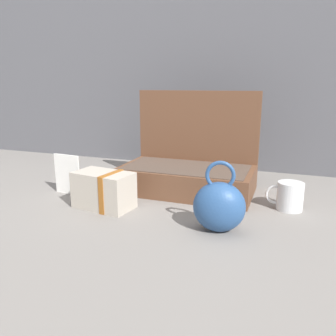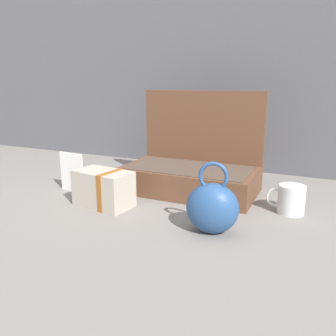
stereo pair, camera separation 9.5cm
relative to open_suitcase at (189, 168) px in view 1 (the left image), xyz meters
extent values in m
plane|color=slate|center=(-0.05, -0.15, -0.09)|extent=(6.00, 6.00, 0.00)
cube|color=#56565B|center=(-0.05, 0.43, 0.61)|extent=(3.20, 0.06, 1.40)
cube|color=brown|center=(0.00, -0.04, -0.04)|extent=(0.51, 0.27, 0.10)
cube|color=#4C3D33|center=(0.00, -0.04, 0.01)|extent=(0.47, 0.24, 0.00)
cube|color=brown|center=(0.00, 0.11, 0.11)|extent=(0.51, 0.02, 0.39)
ellipsoid|color=#284C7F|center=(0.20, -0.35, -0.01)|extent=(0.16, 0.13, 0.15)
torus|color=#284C7F|center=(0.20, -0.35, 0.08)|extent=(0.09, 0.02, 0.08)
cube|color=#B2A899|center=(-0.21, -0.30, -0.03)|extent=(0.21, 0.14, 0.12)
cube|color=#99561E|center=(-0.18, -0.30, -0.03)|extent=(0.04, 0.12, 0.13)
cylinder|color=silver|center=(0.39, -0.10, -0.04)|extent=(0.09, 0.09, 0.10)
torus|color=silver|center=(0.34, -0.10, -0.04)|extent=(0.07, 0.01, 0.07)
cube|color=white|center=(-0.42, -0.21, -0.01)|extent=(0.12, 0.02, 0.15)
camera|label=1|loc=(0.37, -1.25, 0.33)|focal=36.05mm
camera|label=2|loc=(0.46, -1.22, 0.33)|focal=36.05mm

